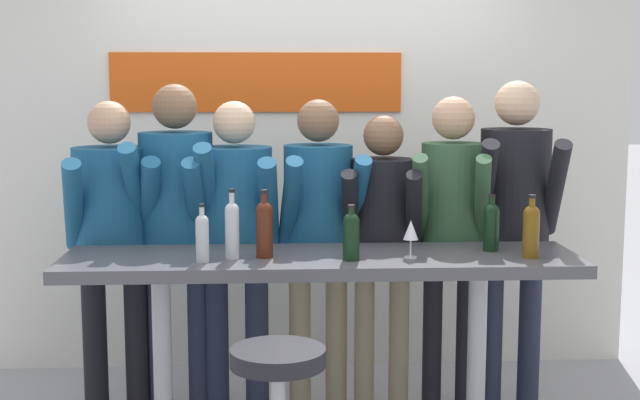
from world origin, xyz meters
TOP-DOWN VIEW (x-y plane):
  - back_wall at (-0.00, 1.44)m, footprint 4.03×0.12m
  - tasting_table at (0.00, 0.00)m, footprint 2.43×0.61m
  - person_far_left at (-1.06, 0.52)m, footprint 0.54×0.63m
  - person_left at (-0.73, 0.54)m, footprint 0.48×0.58m
  - person_center_left at (-0.42, 0.51)m, footprint 0.48×0.57m
  - person_center at (0.01, 0.54)m, footprint 0.48×0.58m
  - person_center_right at (0.35, 0.49)m, footprint 0.45×0.55m
  - person_right at (0.71, 0.48)m, footprint 0.46×0.58m
  - person_far_right at (1.06, 0.51)m, footprint 0.48×0.60m
  - wine_bottle_0 at (-0.54, -0.12)m, footprint 0.06×0.06m
  - wine_bottle_1 at (0.82, 0.07)m, footprint 0.08×0.08m
  - wine_bottle_2 at (-0.41, -0.06)m, footprint 0.07×0.07m
  - wine_bottle_3 at (-0.26, -0.04)m, footprint 0.08×0.08m
  - wine_bottle_4 at (0.97, -0.10)m, footprint 0.08×0.08m
  - wine_bottle_5 at (0.13, -0.12)m, footprint 0.08×0.08m
  - wine_glass_0 at (0.41, -0.08)m, footprint 0.07×0.07m

SIDE VIEW (x-z plane):
  - tasting_table at x=0.00m, z-range 0.35..1.34m
  - person_center_right at x=0.35m, z-range 0.20..1.82m
  - person_far_left at x=-1.06m, z-range 0.20..1.90m
  - person_center_left at x=-0.42m, z-range 0.20..1.90m
  - person_center at x=0.01m, z-range 0.20..1.91m
  - person_right at x=0.71m, z-range 0.22..1.94m
  - person_left at x=-0.73m, z-range 0.21..2.00m
  - wine_bottle_5 at x=0.13m, z-range 0.98..1.24m
  - wine_bottle_0 at x=-0.54m, z-range 0.98..1.24m
  - wine_glass_0 at x=0.41m, z-range 1.03..1.20m
  - wine_bottle_1 at x=0.82m, z-range 0.98..1.26m
  - person_far_right at x=1.06m, z-range 0.22..2.02m
  - wine_bottle_4 at x=0.97m, z-range 0.98..1.27m
  - wine_bottle_3 at x=-0.26m, z-range 0.98..1.29m
  - wine_bottle_2 at x=-0.41m, z-range 0.97..1.30m
  - back_wall at x=0.00m, z-range 0.01..2.64m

